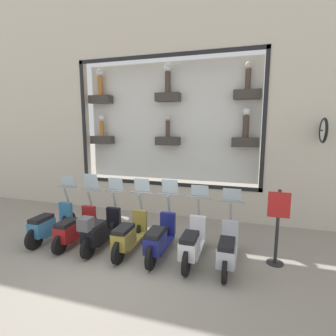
{
  "coord_description": "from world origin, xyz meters",
  "views": [
    {
      "loc": [
        -4.76,
        -2.64,
        2.98
      ],
      "look_at": [
        2.01,
        -0.54,
        1.84
      ],
      "focal_mm": 28.0,
      "sensor_mm": 36.0,
      "label": 1
    }
  ],
  "objects_px": {
    "scooter_red_5": "(75,228)",
    "shop_sign_post": "(278,225)",
    "scooter_teal_6": "(50,224)",
    "scooter_white_1": "(192,243)",
    "scooter_olive_3": "(129,235)",
    "scooter_navy_2": "(160,238)",
    "scooter_black_4": "(99,230)",
    "scooter_silver_0": "(227,249)"
  },
  "relations": [
    {
      "from": "scooter_black_4",
      "to": "scooter_silver_0",
      "type": "bearing_deg",
      "value": -88.99
    },
    {
      "from": "scooter_silver_0",
      "to": "shop_sign_post",
      "type": "relative_size",
      "value": 1.08
    },
    {
      "from": "shop_sign_post",
      "to": "scooter_teal_6",
      "type": "bearing_deg",
      "value": 94.74
    },
    {
      "from": "scooter_red_5",
      "to": "shop_sign_post",
      "type": "relative_size",
      "value": 1.08
    },
    {
      "from": "scooter_olive_3",
      "to": "scooter_red_5",
      "type": "xyz_separation_m",
      "value": [
        -0.0,
        1.52,
        -0.02
      ]
    },
    {
      "from": "scooter_white_1",
      "to": "scooter_silver_0",
      "type": "bearing_deg",
      "value": -90.55
    },
    {
      "from": "scooter_navy_2",
      "to": "scooter_red_5",
      "type": "relative_size",
      "value": 1.01
    },
    {
      "from": "scooter_white_1",
      "to": "scooter_olive_3",
      "type": "distance_m",
      "value": 1.52
    },
    {
      "from": "scooter_olive_3",
      "to": "shop_sign_post",
      "type": "bearing_deg",
      "value": -82.01
    },
    {
      "from": "scooter_teal_6",
      "to": "shop_sign_post",
      "type": "distance_m",
      "value": 5.59
    },
    {
      "from": "scooter_teal_6",
      "to": "shop_sign_post",
      "type": "bearing_deg",
      "value": -85.26
    },
    {
      "from": "scooter_silver_0",
      "to": "scooter_black_4",
      "type": "bearing_deg",
      "value": 91.01
    },
    {
      "from": "scooter_black_4",
      "to": "scooter_white_1",
      "type": "bearing_deg",
      "value": -88.47
    },
    {
      "from": "scooter_white_1",
      "to": "scooter_black_4",
      "type": "distance_m",
      "value": 2.28
    },
    {
      "from": "scooter_silver_0",
      "to": "scooter_teal_6",
      "type": "distance_m",
      "value": 4.56
    },
    {
      "from": "scooter_silver_0",
      "to": "scooter_white_1",
      "type": "bearing_deg",
      "value": 89.45
    },
    {
      "from": "scooter_white_1",
      "to": "scooter_olive_3",
      "type": "xyz_separation_m",
      "value": [
        0.0,
        1.52,
        -0.0
      ]
    },
    {
      "from": "scooter_black_4",
      "to": "scooter_red_5",
      "type": "xyz_separation_m",
      "value": [
        0.06,
        0.76,
        -0.05
      ]
    },
    {
      "from": "scooter_white_1",
      "to": "scooter_teal_6",
      "type": "distance_m",
      "value": 3.8
    },
    {
      "from": "scooter_teal_6",
      "to": "shop_sign_post",
      "type": "xyz_separation_m",
      "value": [
        0.46,
        -5.55,
        0.46
      ]
    },
    {
      "from": "scooter_white_1",
      "to": "scooter_teal_6",
      "type": "bearing_deg",
      "value": 90.01
    },
    {
      "from": "scooter_silver_0",
      "to": "scooter_teal_6",
      "type": "relative_size",
      "value": 0.99
    },
    {
      "from": "scooter_navy_2",
      "to": "scooter_silver_0",
      "type": "bearing_deg",
      "value": -90.4
    },
    {
      "from": "scooter_navy_2",
      "to": "scooter_teal_6",
      "type": "height_order",
      "value": "scooter_navy_2"
    },
    {
      "from": "scooter_white_1",
      "to": "scooter_black_4",
      "type": "xyz_separation_m",
      "value": [
        -0.06,
        2.28,
        0.04
      ]
    },
    {
      "from": "scooter_silver_0",
      "to": "scooter_white_1",
      "type": "xyz_separation_m",
      "value": [
        0.01,
        0.76,
        0.03
      ]
    },
    {
      "from": "scooter_white_1",
      "to": "scooter_navy_2",
      "type": "bearing_deg",
      "value": 89.75
    },
    {
      "from": "scooter_navy_2",
      "to": "shop_sign_post",
      "type": "height_order",
      "value": "shop_sign_post"
    },
    {
      "from": "scooter_teal_6",
      "to": "scooter_white_1",
      "type": "bearing_deg",
      "value": -89.99
    },
    {
      "from": "scooter_white_1",
      "to": "scooter_black_4",
      "type": "relative_size",
      "value": 1.0
    },
    {
      "from": "scooter_black_4",
      "to": "scooter_teal_6",
      "type": "relative_size",
      "value": 1.0
    },
    {
      "from": "scooter_navy_2",
      "to": "scooter_red_5",
      "type": "bearing_deg",
      "value": 90.14
    },
    {
      "from": "scooter_white_1",
      "to": "shop_sign_post",
      "type": "xyz_separation_m",
      "value": [
        0.46,
        -1.75,
        0.46
      ]
    },
    {
      "from": "scooter_red_5",
      "to": "shop_sign_post",
      "type": "height_order",
      "value": "scooter_red_5"
    },
    {
      "from": "shop_sign_post",
      "to": "scooter_white_1",
      "type": "bearing_deg",
      "value": 104.7
    },
    {
      "from": "scooter_navy_2",
      "to": "shop_sign_post",
      "type": "xyz_separation_m",
      "value": [
        0.46,
        -2.51,
        0.45
      ]
    },
    {
      "from": "scooter_black_4",
      "to": "scooter_red_5",
      "type": "distance_m",
      "value": 0.76
    },
    {
      "from": "scooter_navy_2",
      "to": "scooter_black_4",
      "type": "relative_size",
      "value": 1.0
    },
    {
      "from": "scooter_white_1",
      "to": "scooter_navy_2",
      "type": "relative_size",
      "value": 1.0
    },
    {
      "from": "scooter_white_1",
      "to": "scooter_black_4",
      "type": "height_order",
      "value": "scooter_black_4"
    },
    {
      "from": "scooter_silver_0",
      "to": "shop_sign_post",
      "type": "distance_m",
      "value": 1.2
    },
    {
      "from": "scooter_red_5",
      "to": "scooter_black_4",
      "type": "bearing_deg",
      "value": -94.38
    }
  ]
}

